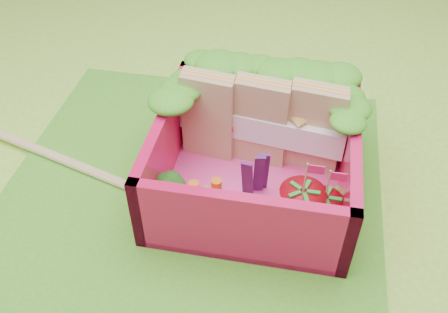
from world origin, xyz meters
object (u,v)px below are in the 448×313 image
Objects in this scene: bento_box at (255,158)px; strawberry_left at (301,207)px; broccoli at (172,184)px; strawberry_right at (323,210)px; sandwich_stack at (262,122)px; chopsticks at (49,154)px.

strawberry_left reaches higher than bento_box.
strawberry_right reaches higher than broccoli.
strawberry_left is at bearing -60.31° from sandwich_stack.
strawberry_left is (0.34, -0.32, -0.08)m from bento_box.
broccoli is 0.97m from strawberry_right.
chopsticks is (-1.05, 0.32, -0.20)m from broccoli.
broccoli is 1.11m from chopsticks.
strawberry_left is 1.92m from chopsticks.
strawberry_left is at bearing -1.62° from broccoli.
sandwich_stack reaches higher than bento_box.
strawberry_left reaches higher than strawberry_right.
strawberry_right is 0.22× the size of chopsticks.
strawberry_left is at bearing -10.32° from chopsticks.
strawberry_left is at bearing -43.25° from bento_box.
sandwich_stack is 0.75m from strawberry_right.
strawberry_left is (0.33, -0.58, -0.17)m from sandwich_stack.
bento_box is 0.58m from broccoli.
bento_box is at bearing 148.60° from strawberry_right.
sandwich_stack is 1.60m from chopsticks.
strawberry_right reaches higher than chopsticks.
strawberry_right is 2.05m from chopsticks.
chopsticks is at bearing -171.18° from sandwich_stack.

